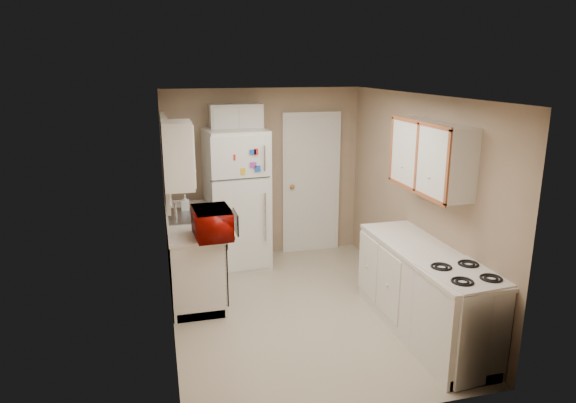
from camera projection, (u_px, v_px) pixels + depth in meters
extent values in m
plane|color=beige|center=(299.00, 310.00, 5.86)|extent=(3.80, 3.80, 0.00)
plane|color=white|center=(300.00, 96.00, 5.24)|extent=(3.80, 3.80, 0.00)
plane|color=#9F866C|center=(167.00, 218.00, 5.21)|extent=(3.80, 3.80, 0.00)
plane|color=#9F866C|center=(417.00, 200.00, 5.88)|extent=(3.80, 3.80, 0.00)
plane|color=#9F866C|center=(264.00, 174.00, 7.32)|extent=(2.80, 2.80, 0.00)
plane|color=#9F866C|center=(369.00, 277.00, 3.77)|extent=(2.80, 2.80, 0.00)
cube|color=silver|center=(194.00, 254.00, 6.32)|extent=(0.60, 1.80, 0.90)
cube|color=black|center=(223.00, 267.00, 5.82)|extent=(0.03, 0.58, 0.72)
cube|color=gray|center=(191.00, 219.00, 6.35)|extent=(0.54, 0.74, 0.16)
imported|color=#870803|center=(213.00, 224.00, 5.52)|extent=(0.59, 0.35, 0.38)
imported|color=silver|center=(185.00, 203.00, 6.53)|extent=(0.11, 0.11, 0.21)
cube|color=silver|center=(166.00, 161.00, 6.10)|extent=(0.10, 0.98, 1.08)
cube|color=silver|center=(178.00, 155.00, 5.30)|extent=(0.30, 0.45, 0.70)
cube|color=silver|center=(237.00, 199.00, 6.96)|extent=(0.84, 0.82, 1.89)
cube|color=silver|center=(236.00, 119.00, 6.88)|extent=(0.70, 0.30, 0.40)
cube|color=silver|center=(311.00, 184.00, 7.50)|extent=(0.86, 0.06, 2.08)
cube|color=silver|center=(423.00, 292.00, 5.26)|extent=(0.60, 2.00, 0.90)
cube|color=silver|center=(461.00, 321.00, 4.68)|extent=(0.66, 0.79, 0.90)
cube|color=silver|center=(431.00, 157.00, 5.22)|extent=(0.30, 1.20, 0.70)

